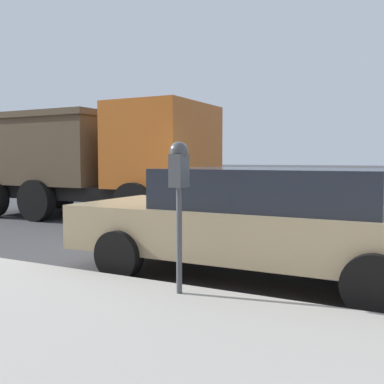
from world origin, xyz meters
name	(u,v)px	position (x,y,z in m)	size (l,w,h in m)	color
ground_plane	(204,254)	(0.00, 0.00, 0.00)	(220.00, 220.00, 0.00)	#424244
parking_meter	(179,178)	(-2.50, -0.91, 1.36)	(0.21, 0.19, 1.58)	#4C5156
car_tan	(262,219)	(-0.93, -1.28, 0.76)	(2.19, 4.93, 1.43)	tan
dump_truck	(89,157)	(2.88, 4.83, 1.61)	(2.89, 6.61, 2.87)	black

